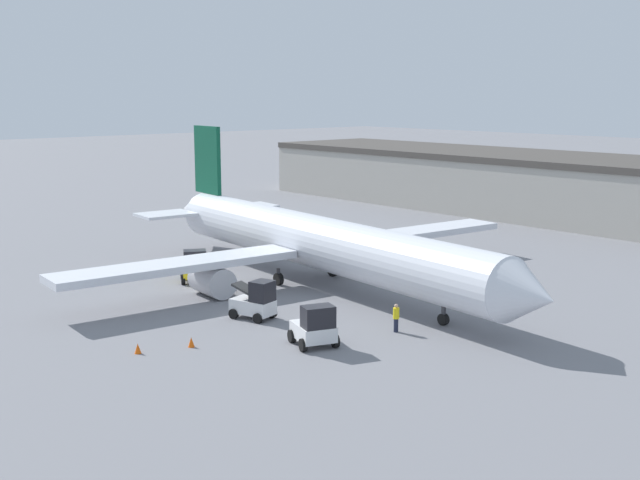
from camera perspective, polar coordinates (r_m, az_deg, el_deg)
ground_plane at (r=57.60m, az=0.00°, el=-3.23°), size 400.00×400.00×0.00m
terminal_building at (r=89.95m, az=19.38°, el=3.32°), size 89.89×16.20×6.79m
airplane at (r=57.73m, az=-0.56°, el=-0.12°), size 41.84×37.69×10.80m
ground_crew_worker at (r=46.49m, az=5.44°, el=-5.48°), size 0.37×0.37×1.67m
baggage_tug at (r=59.08m, az=-8.89°, el=-1.90°), size 3.29×3.08×2.45m
belt_loader_truck at (r=49.04m, az=-4.60°, el=-4.37°), size 2.93×2.32×2.43m
pushback_tug at (r=43.72m, az=-0.37°, el=-6.22°), size 3.01×2.82×2.37m
safety_cone_near at (r=43.82m, az=-12.83°, el=-7.53°), size 0.36×0.36×0.55m
safety_cone_far at (r=44.34m, az=-9.14°, el=-7.18°), size 0.36×0.36×0.55m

